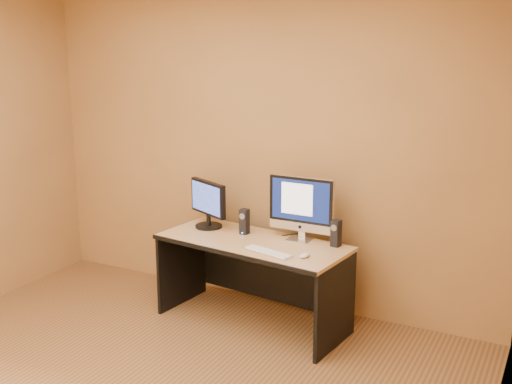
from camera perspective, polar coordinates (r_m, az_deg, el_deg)
walls at (r=3.55m, az=-14.03°, el=-0.96°), size 4.00×4.00×2.60m
desk at (r=4.95m, az=-0.30°, el=-8.05°), size 1.51×0.81×0.67m
imac at (r=4.80m, az=3.93°, el=-1.46°), size 0.52×0.19×0.50m
second_monitor at (r=5.13m, az=-4.26°, el=-1.11°), size 0.48×0.38×0.38m
speaker_left at (r=4.98m, az=-1.04°, el=-2.64°), size 0.07×0.07×0.20m
speaker_right at (r=4.72m, az=7.13°, el=-3.66°), size 0.07×0.08×0.20m
keyboard at (r=4.57m, az=1.05°, el=-5.36°), size 0.40×0.20×0.02m
mouse at (r=4.50m, az=4.35°, el=-5.62°), size 0.08×0.10×0.03m
cable_a at (r=4.97m, az=3.74°, el=-3.85°), size 0.05×0.19×0.01m
cable_b at (r=4.99m, az=3.15°, el=-3.78°), size 0.11×0.13×0.01m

